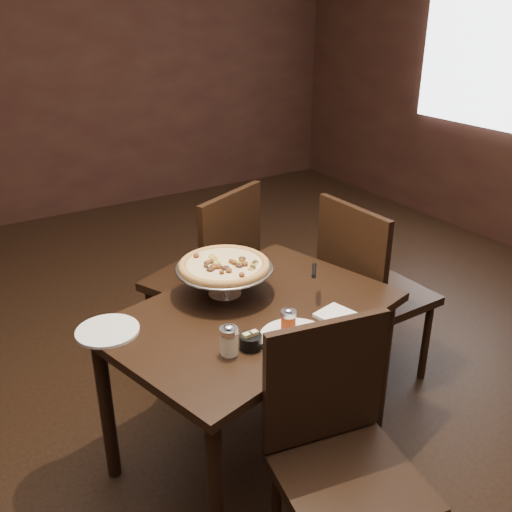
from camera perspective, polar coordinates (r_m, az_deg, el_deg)
room at (r=2.08m, az=-0.03°, el=12.10°), size 6.04×7.04×2.84m
dining_table at (r=2.33m, az=-0.39°, el=-7.45°), size 1.29×1.01×0.71m
pizza_stand at (r=2.34m, az=-3.20°, el=-0.95°), size 0.41×0.41×0.17m
parmesan_shaker at (r=2.00m, az=-2.72°, el=-8.41°), size 0.07×0.07×0.12m
pepper_flake_shaker at (r=2.12m, az=3.25°, el=-6.53°), size 0.06×0.06×0.10m
packet_caddy at (r=2.04m, az=-0.54°, el=-8.50°), size 0.08×0.08×0.06m
napkin_stack at (r=2.25m, az=8.05°, el=-5.91°), size 0.16×0.16×0.01m
plate_left at (r=2.21m, az=-14.62°, el=-7.25°), size 0.24×0.24×0.01m
plate_near at (r=2.10m, az=3.95°, el=-8.15°), size 0.26×0.26×0.01m
serving_spatula at (r=2.31m, az=5.82°, el=-1.50°), size 0.15×0.15×0.02m
chair_far at (r=2.95m, az=-4.51°, el=-1.71°), size 0.62×0.62×1.01m
chair_near at (r=1.97m, az=8.38°, el=-18.80°), size 0.50×0.50×0.93m
chair_side at (r=2.88m, az=11.13°, el=-3.06°), size 0.47×0.47×0.98m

